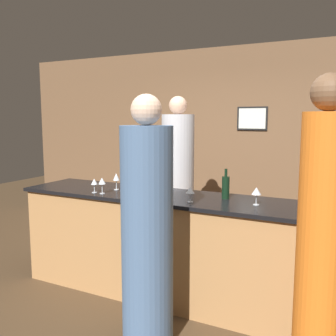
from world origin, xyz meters
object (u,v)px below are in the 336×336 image
object	(u,v)px
guest_0	(147,232)
guest_1	(321,251)
wine_bottle_0	(226,187)
bartender	(178,188)

from	to	relation	value
guest_0	guest_1	xyz separation A→B (m)	(1.23, -0.04, 0.07)
wine_bottle_0	guest_1	bearing A→B (deg)	-45.19
guest_1	guest_0	bearing A→B (deg)	178.29
guest_0	wine_bottle_0	xyz separation A→B (m)	(0.33, 0.87, 0.23)
bartender	guest_1	bearing A→B (deg)	137.08
guest_1	wine_bottle_0	size ratio (longest dim) A/B	7.22
guest_0	wine_bottle_0	distance (m)	0.96
bartender	wine_bottle_0	size ratio (longest dim) A/B	7.20
guest_0	guest_1	distance (m)	1.24
guest_1	bartender	bearing A→B (deg)	137.08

